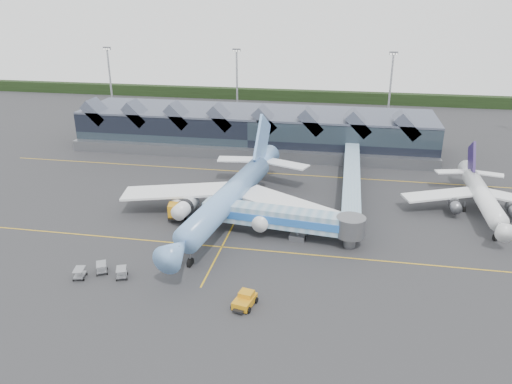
% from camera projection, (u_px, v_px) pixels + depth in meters
% --- Properties ---
extents(ground, '(260.00, 260.00, 0.00)m').
position_uv_depth(ground, '(233.00, 226.00, 86.61)').
color(ground, '#28282B').
rests_on(ground, ground).
extents(taxi_stripes, '(120.00, 60.00, 0.01)m').
position_uv_depth(taxi_stripes, '(245.00, 203.00, 95.75)').
color(taxi_stripes, gold).
rests_on(taxi_stripes, ground).
extents(tree_line_far, '(260.00, 4.00, 4.00)m').
position_uv_depth(tree_line_far, '(298.00, 96.00, 186.36)').
color(tree_line_far, black).
rests_on(tree_line_far, ground).
extents(terminal, '(90.00, 22.25, 12.52)m').
position_uv_depth(terminal, '(254.00, 129.00, 128.91)').
color(terminal, black).
rests_on(terminal, ground).
extents(light_masts, '(132.40, 42.56, 22.45)m').
position_uv_depth(light_masts, '(359.00, 92.00, 135.83)').
color(light_masts, '#9C9EA4').
rests_on(light_masts, ground).
extents(main_airliner, '(41.78, 48.42, 15.56)m').
position_uv_depth(main_airliner, '(232.00, 194.00, 87.95)').
color(main_airliner, '#6D95DC').
rests_on(main_airliner, ground).
extents(regional_jet, '(28.56, 30.98, 10.68)m').
position_uv_depth(regional_jet, '(482.00, 195.00, 90.78)').
color(regional_jet, white).
rests_on(regional_jet, ground).
extents(jet_bridge, '(26.80, 6.92, 5.21)m').
position_uv_depth(jet_bridge, '(291.00, 220.00, 80.84)').
color(jet_bridge, '#709DBB').
rests_on(jet_bridge, ground).
extents(fuel_truck, '(4.56, 10.88, 3.62)m').
position_uv_depth(fuel_truck, '(180.00, 201.00, 91.50)').
color(fuel_truck, black).
rests_on(fuel_truck, ground).
extents(pushback_tug, '(3.18, 4.33, 1.78)m').
position_uv_depth(pushback_tug, '(245.00, 300.00, 64.12)').
color(pushback_tug, '#C48112').
rests_on(pushback_tug, ground).
extents(baggage_carts, '(7.69, 4.40, 1.49)m').
position_uv_depth(baggage_carts, '(101.00, 271.00, 70.80)').
color(baggage_carts, gray).
rests_on(baggage_carts, ground).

